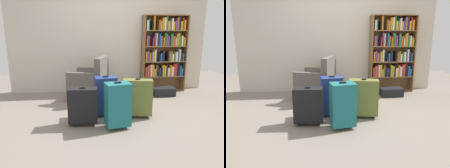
# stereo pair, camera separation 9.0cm
# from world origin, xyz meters

# --- Properties ---
(ground_plane) EXTENTS (8.06, 8.06, 0.00)m
(ground_plane) POSITION_xyz_m (0.00, 0.00, 0.00)
(ground_plane) COLOR slate
(back_wall) EXTENTS (4.60, 0.10, 2.60)m
(back_wall) POSITION_xyz_m (0.00, 1.78, 1.30)
(back_wall) COLOR beige
(back_wall) RESTS_ON ground
(bookshelf) EXTENTS (1.03, 0.27, 1.76)m
(bookshelf) POSITION_xyz_m (1.27, 1.58, 0.95)
(bookshelf) COLOR brown
(bookshelf) RESTS_ON ground
(armchair) EXTENTS (0.89, 0.89, 0.90)m
(armchair) POSITION_xyz_m (-0.48, 1.07, 0.32)
(armchair) COLOR #59514C
(armchair) RESTS_ON ground
(mug) EXTENTS (0.12, 0.08, 0.10)m
(mug) POSITION_xyz_m (0.13, 0.94, 0.05)
(mug) COLOR #1E7F4C
(mug) RESTS_ON ground
(storage_box) EXTENTS (0.49, 0.28, 0.19)m
(storage_box) POSITION_xyz_m (1.15, 1.15, 0.10)
(storage_box) COLOR black
(storage_box) RESTS_ON ground
(suitcase_navy_blue) EXTENTS (0.37, 0.28, 0.68)m
(suitcase_navy_blue) POSITION_xyz_m (-0.24, 0.15, 0.36)
(suitcase_navy_blue) COLOR navy
(suitcase_navy_blue) RESTS_ON ground
(suitcase_black) EXTENTS (0.44, 0.23, 0.59)m
(suitcase_black) POSITION_xyz_m (-0.61, -0.20, 0.31)
(suitcase_black) COLOR black
(suitcase_black) RESTS_ON ground
(suitcase_teal) EXTENTS (0.39, 0.31, 0.70)m
(suitcase_teal) POSITION_xyz_m (-0.11, -0.36, 0.36)
(suitcase_teal) COLOR #19666B
(suitcase_teal) RESTS_ON ground
(suitcase_olive) EXTENTS (0.50, 0.28, 0.66)m
(suitcase_olive) POSITION_xyz_m (0.27, 0.01, 0.34)
(suitcase_olive) COLOR brown
(suitcase_olive) RESTS_ON ground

